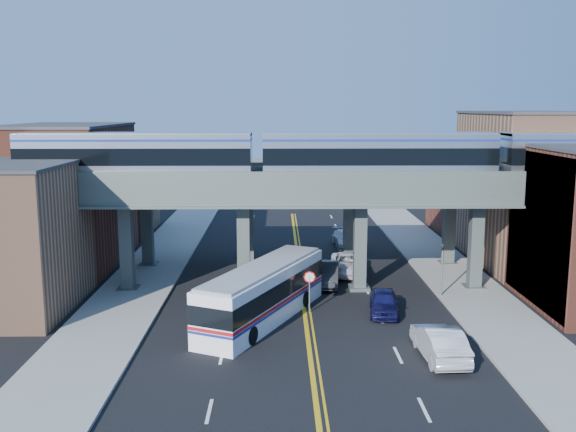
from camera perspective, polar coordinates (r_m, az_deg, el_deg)
name	(u,v)px	position (r m, az deg, el deg)	size (l,w,h in m)	color
ground	(307,329)	(37.21, 1.67, -10.00)	(120.00, 120.00, 0.00)	black
sidewalk_west	(142,281)	(47.74, -12.86, -5.69)	(5.00, 70.00, 0.16)	gray
sidewalk_east	(458,280)	(48.49, 14.91, -5.54)	(5.00, 70.00, 0.16)	gray
building_west_a	(5,239)	(43.27, -23.85, -1.85)	(8.00, 10.00, 9.00)	#9B6B50
building_west_b	(67,196)	(54.20, -19.03, 1.69)	(8.00, 14.00, 11.00)	brown
building_west_c	(110,193)	(66.76, -15.52, 1.97)	(8.00, 10.00, 8.00)	#9B6B50
building_east_b	(528,189)	(55.21, 20.52, 2.26)	(8.00, 14.00, 12.00)	#9B6B50
building_east_c	(477,188)	(67.56, 16.48, 2.44)	(8.00, 10.00, 9.00)	brown
mural_panel	(537,233)	(42.92, 21.26, -1.43)	(0.10, 9.50, 9.50)	teal
elevated_viaduct_near	(302,197)	(43.46, 1.26, 1.66)	(52.00, 3.60, 7.40)	#46524E
elevated_viaduct_far	(299,185)	(50.40, 0.97, 2.76)	(52.00, 3.60, 7.40)	#46524E
transit_train	(378,156)	(43.65, 8.00, 5.33)	(47.84, 3.00, 3.50)	black
stop_sign	(310,285)	(39.55, 1.93, -6.13)	(0.76, 0.09, 2.63)	slate
traffic_signal	(442,264)	(43.62, 13.53, -4.16)	(0.15, 0.18, 4.10)	slate
transit_bus	(263,294)	(38.24, -2.22, -6.91)	(7.63, 12.21, 3.15)	white
car_lane_a	(384,302)	(40.00, 8.52, -7.58)	(1.73, 4.31, 1.47)	#10113D
car_lane_b	(326,274)	(45.82, 3.44, -5.17)	(1.71, 4.89, 1.61)	#313033
car_lane_c	(348,264)	(49.10, 5.38, -4.26)	(2.48, 5.37, 1.49)	white
car_lane_d	(346,239)	(58.21, 5.19, -2.05)	(2.09, 5.14, 1.49)	silver
car_parked_curb	(439,342)	(33.74, 13.32, -10.84)	(1.80, 5.16, 1.70)	silver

